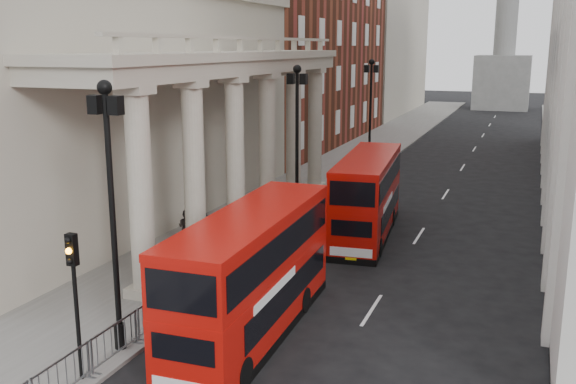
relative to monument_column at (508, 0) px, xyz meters
The scene contains 17 objects.
sidewalk_west 64.64m from the monument_column, 98.26° to the right, with size 6.00×140.00×0.12m, color slate.
sidewalk_east 64.45m from the monument_column, 83.10° to the right, with size 3.00×140.00×0.12m, color slate.
kerb 64.29m from the monument_column, 95.57° to the right, with size 0.20×140.00×0.14m, color slate.
portico_building 76.47m from the monument_column, 102.57° to the right, with size 9.00×28.00×12.00m, color #A9A18E.
brick_building 47.26m from the monument_column, 110.56° to the right, with size 9.00×32.00×22.00m, color brown.
west_building_far 21.26m from the monument_column, 143.97° to the right, with size 9.00×30.00×20.00m, color #A9A18E.
monument_column is the anchor object (origin of this frame).
lamp_post_south 88.94m from the monument_column, 94.29° to the right, with size 1.05×0.44×8.32m.
lamp_post_mid 73.14m from the monument_column, 95.24° to the right, with size 1.05×0.44×8.32m.
lamp_post_north 57.46m from the monument_column, 96.72° to the right, with size 1.05×0.44×8.32m.
traffic_light 91.17m from the monument_column, 94.13° to the right, with size 0.28×0.33×4.30m.
crowd_barriers 91.29m from the monument_column, 94.05° to the right, with size 0.50×18.75×1.10m.
bus_near 86.51m from the monument_column, 92.17° to the right, with size 2.65×9.72×4.17m.
bus_far 74.21m from the monument_column, 91.97° to the right, with size 3.21×9.62×4.07m.
pedestrian_a 78.80m from the monument_column, 97.27° to the right, with size 0.61×0.40×1.68m, color black.
pedestrian_b 79.84m from the monument_column, 97.39° to the right, with size 0.82×0.64×1.69m, color #2A2321.
pedestrian_c 72.90m from the monument_column, 96.56° to the right, with size 0.85×0.55×1.73m, color black.
Camera 1 is at (10.96, -11.43, 9.38)m, focal length 40.00 mm.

